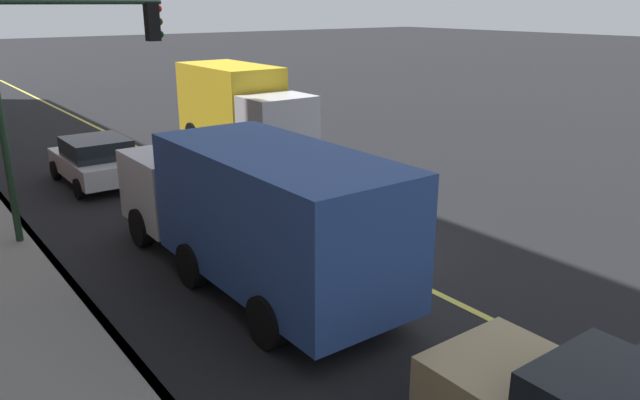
{
  "coord_description": "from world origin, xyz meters",
  "views": [
    {
      "loc": [
        -10.46,
        8.27,
        5.39
      ],
      "look_at": [
        -2.5,
        2.34,
        2.19
      ],
      "focal_mm": 34.38,
      "sensor_mm": 36.0,
      "label": 1
    }
  ],
  "objects_px": {
    "truck_blue": "(253,209)",
    "truck_yellow": "(240,106)",
    "traffic_light_mast": "(66,71)",
    "car_white": "(96,160)"
  },
  "relations": [
    {
      "from": "truck_blue",
      "to": "truck_yellow",
      "type": "bearing_deg",
      "value": -28.36
    },
    {
      "from": "car_white",
      "to": "truck_blue",
      "type": "xyz_separation_m",
      "value": [
        -8.97,
        -0.33,
        0.78
      ]
    },
    {
      "from": "car_white",
      "to": "truck_yellow",
      "type": "height_order",
      "value": "truck_yellow"
    },
    {
      "from": "traffic_light_mast",
      "to": "car_white",
      "type": "bearing_deg",
      "value": -21.4
    },
    {
      "from": "truck_yellow",
      "to": "traffic_light_mast",
      "type": "relative_size",
      "value": 1.15
    },
    {
      "from": "truck_yellow",
      "to": "traffic_light_mast",
      "type": "bearing_deg",
      "value": 126.37
    },
    {
      "from": "truck_blue",
      "to": "truck_yellow",
      "type": "relative_size",
      "value": 1.22
    },
    {
      "from": "car_white",
      "to": "truck_blue",
      "type": "bearing_deg",
      "value": -177.87
    },
    {
      "from": "car_white",
      "to": "traffic_light_mast",
      "type": "bearing_deg",
      "value": 158.6
    },
    {
      "from": "truck_yellow",
      "to": "traffic_light_mast",
      "type": "xyz_separation_m",
      "value": [
        -5.58,
        7.57,
        2.25
      ]
    }
  ]
}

